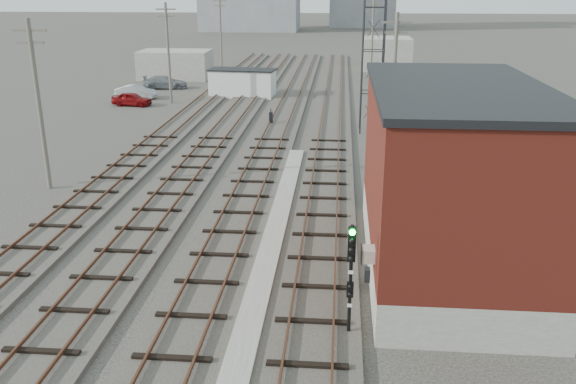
# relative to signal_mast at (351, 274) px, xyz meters

# --- Properties ---
(ground) EXTENTS (320.00, 320.00, 0.00)m
(ground) POSITION_rel_signal_mast_xyz_m (-3.70, 53.42, -2.22)
(ground) COLOR #282621
(ground) RESTS_ON ground
(track_right) EXTENTS (3.20, 90.00, 0.39)m
(track_right) POSITION_rel_signal_mast_xyz_m (-1.20, 32.42, -2.11)
(track_right) COLOR #332D28
(track_right) RESTS_ON ground
(track_mid_right) EXTENTS (3.20, 90.00, 0.39)m
(track_mid_right) POSITION_rel_signal_mast_xyz_m (-5.20, 32.42, -2.11)
(track_mid_right) COLOR #332D28
(track_mid_right) RESTS_ON ground
(track_mid_left) EXTENTS (3.20, 90.00, 0.39)m
(track_mid_left) POSITION_rel_signal_mast_xyz_m (-9.20, 32.42, -2.11)
(track_mid_left) COLOR #332D28
(track_mid_left) RESTS_ON ground
(track_left) EXTENTS (3.20, 90.00, 0.39)m
(track_left) POSITION_rel_signal_mast_xyz_m (-13.20, 32.42, -2.11)
(track_left) COLOR #332D28
(track_left) RESTS_ON ground
(platform_curb) EXTENTS (0.90, 28.00, 0.26)m
(platform_curb) POSITION_rel_signal_mast_xyz_m (-3.20, 7.42, -2.09)
(platform_curb) COLOR gray
(platform_curb) RESTS_ON ground
(brick_building) EXTENTS (6.54, 12.20, 7.22)m
(brick_building) POSITION_rel_signal_mast_xyz_m (3.80, 5.42, 1.41)
(brick_building) COLOR gray
(brick_building) RESTS_ON ground
(lattice_tower) EXTENTS (1.60, 1.60, 15.00)m
(lattice_tower) POSITION_rel_signal_mast_xyz_m (1.80, 28.42, 5.28)
(lattice_tower) COLOR black
(lattice_tower) RESTS_ON ground
(utility_pole_left_a) EXTENTS (1.80, 0.24, 9.00)m
(utility_pole_left_a) POSITION_rel_signal_mast_xyz_m (-16.20, 13.42, 2.58)
(utility_pole_left_a) COLOR #595147
(utility_pole_left_a) RESTS_ON ground
(utility_pole_left_b) EXTENTS (1.80, 0.24, 9.00)m
(utility_pole_left_b) POSITION_rel_signal_mast_xyz_m (-16.20, 38.42, 2.58)
(utility_pole_left_b) COLOR #595147
(utility_pole_left_b) RESTS_ON ground
(utility_pole_left_c) EXTENTS (1.80, 0.24, 9.00)m
(utility_pole_left_c) POSITION_rel_signal_mast_xyz_m (-16.20, 63.42, 2.58)
(utility_pole_left_c) COLOR #595147
(utility_pole_left_c) RESTS_ON ground
(utility_pole_right_a) EXTENTS (1.80, 0.24, 9.00)m
(utility_pole_right_a) POSITION_rel_signal_mast_xyz_m (2.80, 21.42, 2.58)
(utility_pole_right_a) COLOR #595147
(utility_pole_right_a) RESTS_ON ground
(utility_pole_right_b) EXTENTS (1.80, 0.24, 9.00)m
(utility_pole_right_b) POSITION_rel_signal_mast_xyz_m (2.80, 51.42, 2.58)
(utility_pole_right_b) COLOR #595147
(utility_pole_right_b) RESTS_ON ground
(shed_left) EXTENTS (8.00, 5.00, 3.20)m
(shed_left) POSITION_rel_signal_mast_xyz_m (-19.70, 53.42, -0.62)
(shed_left) COLOR gray
(shed_left) RESTS_ON ground
(shed_right) EXTENTS (6.00, 6.00, 4.00)m
(shed_right) POSITION_rel_signal_mast_xyz_m (5.30, 63.42, -0.22)
(shed_right) COLOR gray
(shed_right) RESTS_ON ground
(signal_mast) EXTENTS (0.40, 0.41, 3.83)m
(signal_mast) POSITION_rel_signal_mast_xyz_m (0.00, 0.00, 0.00)
(signal_mast) COLOR gray
(signal_mast) RESTS_ON ground
(switch_stand) EXTENTS (0.29, 0.29, 1.23)m
(switch_stand) POSITION_rel_signal_mast_xyz_m (-5.87, 29.93, -1.64)
(switch_stand) COLOR black
(switch_stand) RESTS_ON ground
(site_trailer) EXTENTS (6.66, 3.42, 2.70)m
(site_trailer) POSITION_rel_signal_mast_xyz_m (-10.06, 42.20, -0.86)
(site_trailer) COLOR silver
(site_trailer) RESTS_ON ground
(car_red) EXTENTS (3.77, 1.90, 1.23)m
(car_red) POSITION_rel_signal_mast_xyz_m (-19.40, 36.74, -1.60)
(car_red) COLOR maroon
(car_red) RESTS_ON ground
(car_silver) EXTENTS (4.06, 1.78, 1.30)m
(car_silver) POSITION_rel_signal_mast_xyz_m (-20.16, 40.33, -1.57)
(car_silver) COLOR #A3A6AB
(car_silver) RESTS_ON ground
(car_grey) EXTENTS (4.81, 2.47, 1.34)m
(car_grey) POSITION_rel_signal_mast_xyz_m (-18.99, 46.28, -1.55)
(car_grey) COLOR gray
(car_grey) RESTS_ON ground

